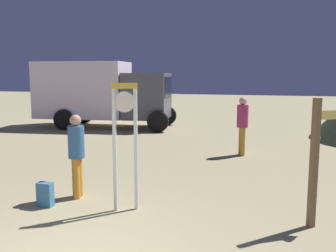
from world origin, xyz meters
TOP-DOWN VIEW (x-y plane):
  - standing_clock at (-0.14, 2.37)m, footprint 0.44×0.28m
  - arrow_sign at (3.25, 2.64)m, footprint 0.82×0.62m
  - person_near_clock at (-1.33, 2.75)m, footprint 0.32×0.32m
  - backpack at (-1.66, 2.13)m, footprint 0.29×0.20m
  - person_distant at (1.51, 7.55)m, footprint 0.34×0.34m
  - box_truck_near at (-5.28, 11.94)m, footprint 6.43×3.06m

SIDE VIEW (x-z plane):
  - backpack at x=-1.66m, z-range 0.00..0.45m
  - person_near_clock at x=-1.33m, z-range 0.10..1.76m
  - person_distant at x=1.51m, z-range 0.10..1.87m
  - standing_clock at x=-0.14m, z-range 0.24..2.53m
  - arrow_sign at x=3.25m, z-range 0.36..2.44m
  - box_truck_near at x=-5.28m, z-range 0.13..3.11m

